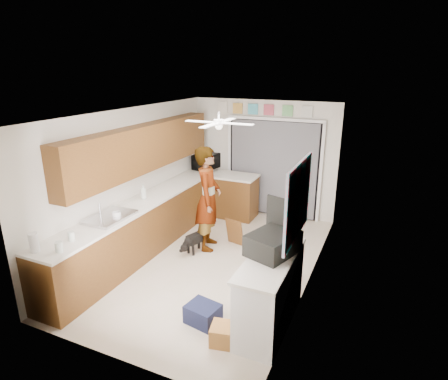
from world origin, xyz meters
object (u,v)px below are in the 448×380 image
(cup, at_px, (117,215))
(navy_crate, at_px, (203,314))
(cardboard_box, at_px, (227,335))
(man, at_px, (208,199))
(dog, at_px, (196,242))
(paper_towel_roll, at_px, (34,243))
(suitcase, at_px, (273,243))
(microwave, at_px, (206,161))
(soap_bottle, at_px, (143,191))

(cup, relative_size, navy_crate, 0.33)
(cardboard_box, xyz_separation_m, man, (-1.32, 2.19, 0.82))
(navy_crate, xyz_separation_m, dog, (-1.00, 1.68, 0.07))
(paper_towel_roll, relative_size, navy_crate, 0.62)
(suitcase, relative_size, man, 0.34)
(microwave, distance_m, cardboard_box, 4.71)
(microwave, relative_size, cardboard_box, 1.61)
(microwave, relative_size, suitcase, 0.97)
(soap_bottle, distance_m, suitcase, 2.87)
(soap_bottle, xyz_separation_m, navy_crate, (1.91, -1.49, -0.95))
(dog, bearing_deg, microwave, 130.55)
(cup, bearing_deg, cardboard_box, -20.20)
(navy_crate, xyz_separation_m, man, (-0.88, 1.96, 0.81))
(paper_towel_roll, xyz_separation_m, navy_crate, (1.98, 0.72, -0.94))
(cardboard_box, bearing_deg, soap_bottle, 143.79)
(microwave, xyz_separation_m, cup, (0.06, -3.20, -0.12))
(soap_bottle, relative_size, paper_towel_roll, 1.07)
(navy_crate, bearing_deg, soap_bottle, 142.17)
(microwave, relative_size, dog, 1.22)
(cup, bearing_deg, paper_towel_roll, -99.45)
(microwave, relative_size, soap_bottle, 2.26)
(soap_bottle, height_order, man, man)
(paper_towel_roll, relative_size, cardboard_box, 0.66)
(cardboard_box, distance_m, navy_crate, 0.50)
(paper_towel_roll, bearing_deg, soap_bottle, 88.35)
(cup, relative_size, dog, 0.26)
(microwave, xyz_separation_m, navy_crate, (1.82, -3.78, -0.99))
(suitcase, xyz_separation_m, man, (-1.64, 1.50, -0.14))
(microwave, xyz_separation_m, suitcase, (2.58, -3.32, -0.03))
(suitcase, bearing_deg, man, 156.14)
(paper_towel_roll, height_order, cardboard_box, paper_towel_roll)
(soap_bottle, distance_m, man, 1.14)
(paper_towel_roll, distance_m, cardboard_box, 2.64)
(suitcase, distance_m, navy_crate, 1.30)
(suitcase, bearing_deg, paper_towel_roll, -138.12)
(soap_bottle, relative_size, man, 0.14)
(paper_towel_roll, bearing_deg, cup, 80.55)
(soap_bottle, bearing_deg, navy_crate, -37.83)
(cup, relative_size, suitcase, 0.21)
(cardboard_box, distance_m, dog, 2.40)
(soap_bottle, bearing_deg, dog, 11.94)
(microwave, bearing_deg, dog, -150.60)
(cardboard_box, relative_size, navy_crate, 0.94)
(cardboard_box, xyz_separation_m, dog, (-1.44, 1.92, 0.08))
(soap_bottle, height_order, cardboard_box, soap_bottle)
(soap_bottle, bearing_deg, paper_towel_roll, -91.65)
(soap_bottle, bearing_deg, microwave, 87.71)
(paper_towel_roll, bearing_deg, suitcase, 23.28)
(suitcase, xyz_separation_m, navy_crate, (-0.76, -0.45, -0.95))
(paper_towel_roll, bearing_deg, cardboard_box, 11.37)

